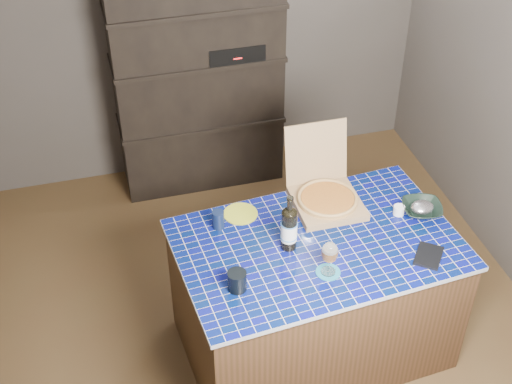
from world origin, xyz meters
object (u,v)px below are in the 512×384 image
object	(u,v)px
kitchen_island	(314,296)
mead_bottle	(289,228)
pizza_box	(326,196)
bowl	(422,209)
dvd_case	(429,256)
wine_glass	(330,253)

from	to	relation	value
kitchen_island	mead_bottle	xyz separation A→B (m)	(-0.16, 0.01, 0.55)
pizza_box	bowl	world-z (taller)	pizza_box
kitchen_island	mead_bottle	bearing A→B (deg)	170.98
mead_bottle	pizza_box	bearing A→B (deg)	42.83
dvd_case	bowl	size ratio (longest dim) A/B	0.82
wine_glass	pizza_box	bearing A→B (deg)	71.59
dvd_case	bowl	xyz separation A→B (m)	(0.12, 0.34, 0.02)
mead_bottle	bowl	distance (m)	0.82
bowl	kitchen_island	bearing A→B (deg)	-172.65
kitchen_island	bowl	distance (m)	0.79
mead_bottle	bowl	size ratio (longest dim) A/B	1.52
pizza_box	dvd_case	bearing A→B (deg)	-56.46
kitchen_island	pizza_box	size ratio (longest dim) A/B	3.49
pizza_box	dvd_case	distance (m)	0.68
mead_bottle	dvd_case	distance (m)	0.75
mead_bottle	kitchen_island	bearing A→B (deg)	-4.21
kitchen_island	bowl	size ratio (longest dim) A/B	7.10
wine_glass	bowl	xyz separation A→B (m)	(0.67, 0.31, -0.11)
pizza_box	mead_bottle	size ratio (longest dim) A/B	1.34
mead_bottle	bowl	xyz separation A→B (m)	(0.81, 0.07, -0.11)
kitchen_island	dvd_case	size ratio (longest dim) A/B	8.66
kitchen_island	pizza_box	xyz separation A→B (m)	(0.15, 0.31, 0.47)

